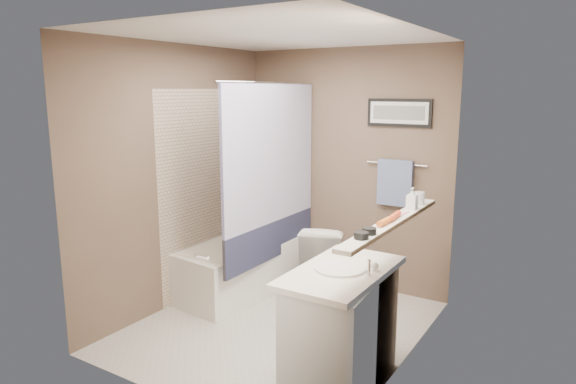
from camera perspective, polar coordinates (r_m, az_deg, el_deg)
The scene contains 34 objects.
ground at distance 4.54m, azimuth -1.03°, elevation -14.70°, with size 2.50×2.50×0.00m, color beige.
ceiling at distance 4.10m, azimuth -1.16°, elevation 16.74°, with size 2.20×2.50×0.04m, color white.
wall_back at distance 5.22m, azimuth 6.29°, elevation 2.51°, with size 2.20×0.04×2.40m, color brown.
wall_front at distance 3.22m, azimuth -13.11°, elevation -3.21°, with size 2.20×0.04×2.40m, color brown.
wall_left at distance 4.82m, azimuth -11.92°, elevation 1.61°, with size 0.04×2.50×2.40m, color brown.
wall_right at distance 3.69m, azimuth 13.11°, elevation -1.36°, with size 0.04×2.50×2.40m, color brown.
tile_surround at distance 5.23m, azimuth -8.15°, elevation 0.26°, with size 0.02×1.55×2.00m, color beige.
curtain_rod at distance 4.72m, azimuth -1.92°, elevation 12.01°, with size 0.02×0.02×1.55m, color silver.
curtain_upper at distance 4.76m, azimuth -1.87°, elevation 4.16°, with size 0.03×1.45×1.28m, color silver.
curtain_lower at distance 4.93m, azimuth -1.81°, elevation -5.35°, with size 0.03×1.45×0.36m, color #282C4B.
mirror at distance 3.48m, azimuth 12.76°, elevation 4.91°, with size 0.02×1.60×1.00m, color silver.
shelf at distance 3.59m, azimuth 11.58°, elevation -3.29°, with size 0.12×1.60×0.03m, color silver.
towel_bar at distance 4.98m, azimuth 11.96°, elevation 3.08°, with size 0.02×0.02×0.60m, color silver.
towel at distance 4.99m, azimuth 11.79°, elevation 1.00°, with size 0.34×0.05×0.44m, color #8DA1CD.
art_frame at distance 4.95m, azimuth 12.25°, elevation 8.60°, with size 0.62×0.03×0.26m, color black.
art_mat at distance 4.94m, azimuth 12.20°, elevation 8.60°, with size 0.56×0.00×0.20m, color white.
art_image at distance 4.93m, azimuth 12.19°, elevation 8.60°, with size 0.50×0.00×0.13m, color #595959.
door at distance 2.92m, azimuth -5.34°, elevation -8.57°, with size 0.80×0.02×2.00m, color silver.
door_handle at distance 3.16m, azimuth -9.58°, elevation -7.14°, with size 0.02×0.02×0.10m, color silver.
bathtub at distance 5.25m, azimuth -4.78°, elevation -8.12°, with size 0.70×1.50×0.50m, color white.
tub_rim at distance 5.17m, azimuth -4.82°, elevation -5.50°, with size 0.56×1.36×0.02m, color white.
toilet at distance 5.08m, azimuth 4.09°, elevation -7.42°, with size 0.40×0.71×0.72m, color white.
vanity at distance 3.57m, azimuth 5.96°, elevation -15.24°, with size 0.50×0.90×0.80m, color silver.
countertop at distance 3.41m, azimuth 5.95°, elevation -8.87°, with size 0.54×0.96×0.04m, color white.
sink_basin at distance 3.40m, azimuth 5.80°, elevation -8.40°, with size 0.34×0.34×0.01m, color white.
faucet_spout at distance 3.31m, azimuth 8.96°, elevation -8.27°, with size 0.02×0.02×0.10m, color silver.
faucet_knob at distance 3.40m, azimuth 9.62°, elevation -8.09°, with size 0.05×0.05×0.05m, color white.
candle_bowl_near at distance 3.11m, azimuth 8.15°, elevation -4.80°, with size 0.09×0.09×0.04m, color black.
candle_bowl_far at distance 3.21m, azimuth 9.01°, elevation -4.29°, with size 0.09×0.09×0.04m, color black.
hair_brush_front at distance 3.46m, azimuth 10.82°, elevation -3.18°, with size 0.04×0.04×0.22m, color #D05A1D.
hair_brush_back at distance 3.60m, azimuth 11.70°, elevation -2.65°, with size 0.04×0.04×0.22m, color #C43D1B.
pink_comb at distance 3.77m, azimuth 12.62°, elevation -2.36°, with size 0.03×0.16×0.01m, color pink.
glass_jar at distance 4.10m, azimuth 14.38°, elevation -0.68°, with size 0.08×0.08×0.10m, color silver.
soap_bottle at distance 3.93m, azimuth 13.63°, elevation -0.68°, with size 0.07×0.07×0.16m, color #999999.
Camera 1 is at (2.22, -3.42, 1.99)m, focal length 32.00 mm.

